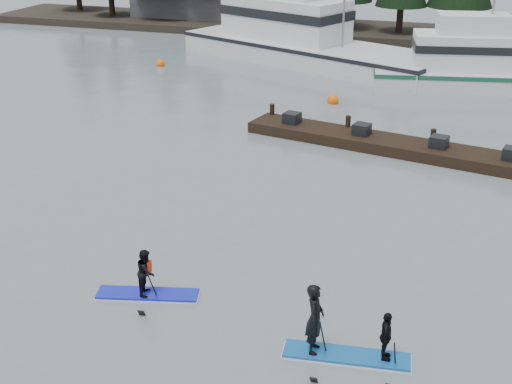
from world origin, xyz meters
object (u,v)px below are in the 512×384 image
(paddleboard_duo, at_px, (341,332))
(fishing_boat_large, at_px, (304,50))
(floating_dock, at_px, (404,147))
(fishing_boat_medium, at_px, (490,78))
(paddleboard_solo, at_px, (147,279))

(paddleboard_duo, bearing_deg, fishing_boat_large, 99.30)
(floating_dock, bearing_deg, fishing_boat_medium, 87.73)
(floating_dock, bearing_deg, fishing_boat_large, 130.03)
(fishing_boat_large, height_order, fishing_boat_medium, fishing_boat_large)
(fishing_boat_medium, bearing_deg, floating_dock, -115.24)
(fishing_boat_medium, height_order, paddleboard_duo, fishing_boat_medium)
(fishing_boat_large, xyz_separation_m, paddleboard_duo, (9.23, -31.81, -0.08))
(paddleboard_solo, relative_size, paddleboard_duo, 0.93)
(floating_dock, bearing_deg, paddleboard_duo, -76.39)
(fishing_boat_medium, height_order, floating_dock, fishing_boat_medium)
(fishing_boat_large, relative_size, floating_dock, 1.31)
(paddleboard_duo, bearing_deg, floating_dock, 84.92)
(fishing_boat_large, relative_size, paddleboard_solo, 6.61)
(fishing_boat_medium, xyz_separation_m, floating_dock, (-3.22, -12.85, -0.35))
(fishing_boat_medium, bearing_deg, fishing_boat_large, 152.77)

